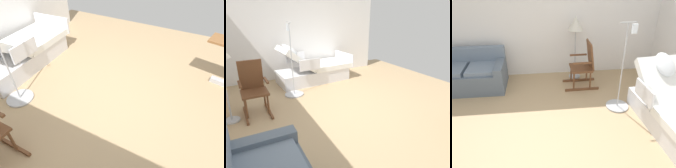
{
  "view_description": "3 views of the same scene",
  "coord_description": "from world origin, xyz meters",
  "views": [
    {
      "loc": [
        -1.18,
        2.06,
        2.28
      ],
      "look_at": [
        -0.23,
        0.28,
        0.62
      ],
      "focal_mm": 30.56,
      "sensor_mm": 36.0,
      "label": 1
    },
    {
      "loc": [
        -3.11,
        1.9,
        1.92
      ],
      "look_at": [
        -0.08,
        0.28,
        0.66
      ],
      "focal_mm": 32.24,
      "sensor_mm": 36.0,
      "label": 2
    },
    {
      "loc": [
        -0.15,
        -2.87,
        2.64
      ],
      "look_at": [
        0.22,
        0.38,
        0.78
      ],
      "focal_mm": 36.48,
      "sensor_mm": 36.0,
      "label": 3
    }
  ],
  "objects": [
    {
      "name": "side_wall",
      "position": [
        2.77,
        0.0,
        1.35
      ],
      "size": [
        0.1,
        4.92,
        2.7
      ],
      "primitive_type": "cube",
      "color": "white",
      "rests_on": "ground"
    },
    {
      "name": "iv_pole",
      "position": [
        1.33,
        0.72,
        0.25
      ],
      "size": [
        0.44,
        0.44,
        1.69
      ],
      "color": "#B2B5BA",
      "rests_on": "ground"
    },
    {
      "name": "hospital_bed",
      "position": [
        2.08,
        -0.09,
        0.32
      ],
      "size": [
        1.12,
        2.12,
        1.16
      ],
      "color": "silver",
      "rests_on": "ground"
    },
    {
      "name": "ground_plane",
      "position": [
        0.0,
        0.0,
        0.0
      ],
      "size": [
        6.8,
        6.8,
        0.0
      ],
      "primitive_type": "plane",
      "color": "tan"
    },
    {
      "name": "rocking_chair",
      "position": [
        0.81,
        1.63,
        0.5
      ],
      "size": [
        0.77,
        0.51,
        1.05
      ],
      "color": "brown",
      "rests_on": "ground"
    }
  ]
}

